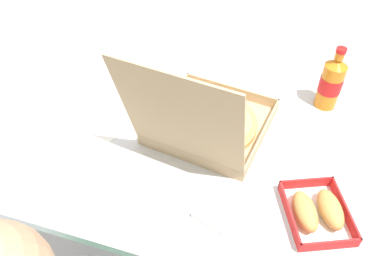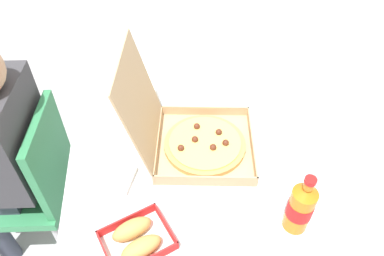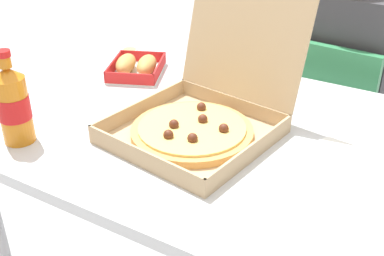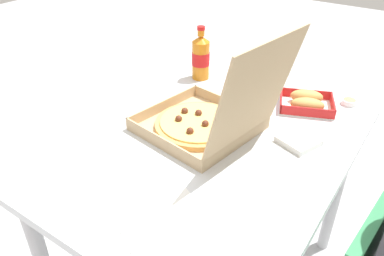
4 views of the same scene
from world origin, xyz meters
name	(u,v)px [view 1 (image 1 of 4)]	position (x,y,z in m)	size (l,w,h in m)	color
ground_plane	(196,256)	(0.00, 0.00, 0.00)	(10.00, 10.00, 0.00)	#B2B2B7
dining_table	(197,160)	(0.00, 0.00, 0.66)	(1.12, 0.82, 0.76)	silver
pizza_box_open	(207,122)	(-0.02, -0.03, 0.81)	(0.40, 0.48, 0.38)	tan
bread_side_box	(317,211)	(-0.37, 0.18, 0.78)	(0.21, 0.23, 0.06)	white
cola_bottle	(331,83)	(-0.37, -0.29, 0.85)	(0.07, 0.07, 0.22)	orange
paper_menu	(79,132)	(0.37, 0.08, 0.76)	(0.21, 0.15, 0.00)	white
napkin_pile	(221,212)	(-0.13, 0.24, 0.77)	(0.11, 0.11, 0.02)	white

